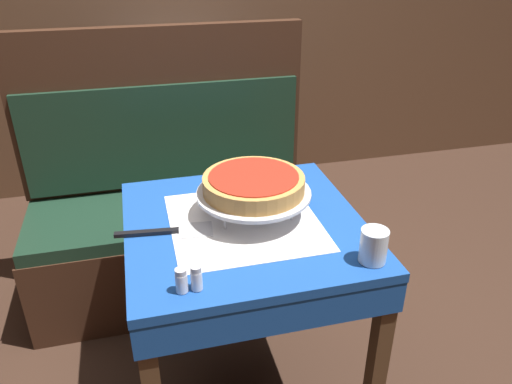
{
  "coord_description": "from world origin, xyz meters",
  "views": [
    {
      "loc": [
        -0.3,
        -1.33,
        1.6
      ],
      "look_at": [
        0.04,
        0.01,
        0.88
      ],
      "focal_mm": 35.0,
      "sensor_mm": 36.0,
      "label": 1
    }
  ],
  "objects_px": {
    "dining_table_rear": "(185,107)",
    "water_glass_near": "(374,246)",
    "condiment_caddy": "(187,81)",
    "pizza_server": "(168,231)",
    "dining_table_front": "(245,247)",
    "booth_bench": "(175,225)",
    "pizza_pan_stand": "(254,194)",
    "deep_dish_pizza": "(254,184)",
    "pepper_shaker": "(196,278)",
    "salt_shaker": "(181,280)"
  },
  "relations": [
    {
      "from": "deep_dish_pizza",
      "to": "water_glass_near",
      "type": "bearing_deg",
      "value": -51.86
    },
    {
      "from": "dining_table_front",
      "to": "booth_bench",
      "type": "distance_m",
      "value": 0.83
    },
    {
      "from": "pizza_pan_stand",
      "to": "booth_bench",
      "type": "bearing_deg",
      "value": 106.69
    },
    {
      "from": "pizza_pan_stand",
      "to": "pepper_shaker",
      "type": "xyz_separation_m",
      "value": [
        -0.23,
        -0.33,
        -0.04
      ]
    },
    {
      "from": "dining_table_rear",
      "to": "pizza_pan_stand",
      "type": "height_order",
      "value": "pizza_pan_stand"
    },
    {
      "from": "water_glass_near",
      "to": "condiment_caddy",
      "type": "relative_size",
      "value": 0.65
    },
    {
      "from": "pizza_pan_stand",
      "to": "pizza_server",
      "type": "distance_m",
      "value": 0.29
    },
    {
      "from": "pizza_server",
      "to": "booth_bench",
      "type": "bearing_deg",
      "value": 84.84
    },
    {
      "from": "pizza_server",
      "to": "water_glass_near",
      "type": "bearing_deg",
      "value": -28.0
    },
    {
      "from": "condiment_caddy",
      "to": "salt_shaker",
      "type": "bearing_deg",
      "value": -97.75
    },
    {
      "from": "dining_table_front",
      "to": "condiment_caddy",
      "type": "bearing_deg",
      "value": 89.47
    },
    {
      "from": "dining_table_rear",
      "to": "water_glass_near",
      "type": "relative_size",
      "value": 7.98
    },
    {
      "from": "salt_shaker",
      "to": "pepper_shaker",
      "type": "relative_size",
      "value": 0.98
    },
    {
      "from": "dining_table_front",
      "to": "dining_table_rear",
      "type": "relative_size",
      "value": 0.99
    },
    {
      "from": "pizza_pan_stand",
      "to": "water_glass_near",
      "type": "relative_size",
      "value": 3.72
    },
    {
      "from": "booth_bench",
      "to": "deep_dish_pizza",
      "type": "height_order",
      "value": "booth_bench"
    },
    {
      "from": "booth_bench",
      "to": "pepper_shaker",
      "type": "relative_size",
      "value": 18.95
    },
    {
      "from": "deep_dish_pizza",
      "to": "pizza_server",
      "type": "xyz_separation_m",
      "value": [
        -0.28,
        -0.04,
        -0.11
      ]
    },
    {
      "from": "deep_dish_pizza",
      "to": "salt_shaker",
      "type": "distance_m",
      "value": 0.44
    },
    {
      "from": "condiment_caddy",
      "to": "booth_bench",
      "type": "bearing_deg",
      "value": -103.67
    },
    {
      "from": "dining_table_rear",
      "to": "pepper_shaker",
      "type": "relative_size",
      "value": 11.28
    },
    {
      "from": "dining_table_rear",
      "to": "dining_table_front",
      "type": "bearing_deg",
      "value": -89.97
    },
    {
      "from": "deep_dish_pizza",
      "to": "condiment_caddy",
      "type": "xyz_separation_m",
      "value": [
        -0.03,
        1.48,
        -0.06
      ]
    },
    {
      "from": "pepper_shaker",
      "to": "condiment_caddy",
      "type": "distance_m",
      "value": 1.82
    },
    {
      "from": "booth_bench",
      "to": "pizza_server",
      "type": "height_order",
      "value": "booth_bench"
    },
    {
      "from": "booth_bench",
      "to": "deep_dish_pizza",
      "type": "bearing_deg",
      "value": -73.31
    },
    {
      "from": "dining_table_front",
      "to": "pizza_pan_stand",
      "type": "bearing_deg",
      "value": 41.72
    },
    {
      "from": "salt_shaker",
      "to": "pepper_shaker",
      "type": "height_order",
      "value": "pepper_shaker"
    },
    {
      "from": "booth_bench",
      "to": "pizza_pan_stand",
      "type": "distance_m",
      "value": 0.9
    },
    {
      "from": "deep_dish_pizza",
      "to": "water_glass_near",
      "type": "height_order",
      "value": "deep_dish_pizza"
    },
    {
      "from": "booth_bench",
      "to": "salt_shaker",
      "type": "bearing_deg",
      "value": -93.27
    },
    {
      "from": "deep_dish_pizza",
      "to": "water_glass_near",
      "type": "distance_m",
      "value": 0.42
    },
    {
      "from": "booth_bench",
      "to": "deep_dish_pizza",
      "type": "xyz_separation_m",
      "value": [
        0.21,
        -0.71,
        0.54
      ]
    },
    {
      "from": "booth_bench",
      "to": "condiment_caddy",
      "type": "height_order",
      "value": "booth_bench"
    },
    {
      "from": "water_glass_near",
      "to": "pizza_server",
      "type": "bearing_deg",
      "value": 152.0
    },
    {
      "from": "salt_shaker",
      "to": "condiment_caddy",
      "type": "xyz_separation_m",
      "value": [
        0.25,
        1.81,
        0.02
      ]
    },
    {
      "from": "dining_table_rear",
      "to": "pizza_pan_stand",
      "type": "relative_size",
      "value": 2.15
    },
    {
      "from": "booth_bench",
      "to": "pepper_shaker",
      "type": "distance_m",
      "value": 1.14
    },
    {
      "from": "dining_table_rear",
      "to": "pepper_shaker",
      "type": "height_order",
      "value": "pepper_shaker"
    },
    {
      "from": "dining_table_front",
      "to": "pepper_shaker",
      "type": "relative_size",
      "value": 11.15
    },
    {
      "from": "dining_table_rear",
      "to": "pizza_server",
      "type": "xyz_separation_m",
      "value": [
        -0.24,
        -1.56,
        0.12
      ]
    },
    {
      "from": "pepper_shaker",
      "to": "booth_bench",
      "type": "bearing_deg",
      "value": 88.85
    },
    {
      "from": "booth_bench",
      "to": "pizza_server",
      "type": "xyz_separation_m",
      "value": [
        -0.07,
        -0.75,
        0.43
      ]
    },
    {
      "from": "pizza_pan_stand",
      "to": "salt_shaker",
      "type": "relative_size",
      "value": 5.39
    },
    {
      "from": "booth_bench",
      "to": "pizza_server",
      "type": "distance_m",
      "value": 0.87
    },
    {
      "from": "dining_table_rear",
      "to": "booth_bench",
      "type": "height_order",
      "value": "booth_bench"
    },
    {
      "from": "dining_table_front",
      "to": "water_glass_near",
      "type": "relative_size",
      "value": 7.89
    },
    {
      "from": "pizza_pan_stand",
      "to": "dining_table_front",
      "type": "bearing_deg",
      "value": -138.28
    },
    {
      "from": "water_glass_near",
      "to": "pizza_pan_stand",
      "type": "bearing_deg",
      "value": 128.14
    },
    {
      "from": "pizza_pan_stand",
      "to": "salt_shaker",
      "type": "distance_m",
      "value": 0.43
    }
  ]
}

